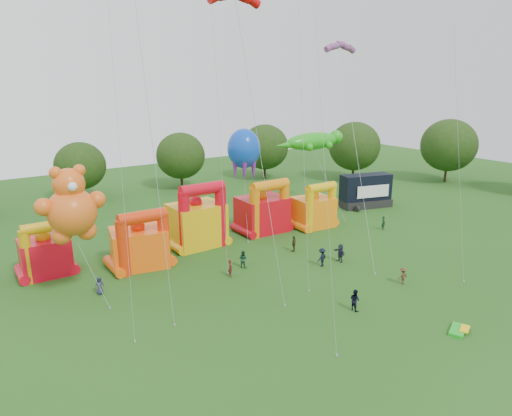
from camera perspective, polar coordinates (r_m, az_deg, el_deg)
ground at (r=34.77m, az=20.46°, el=-16.95°), size 160.00×160.00×0.00m
tree_ring at (r=31.35m, az=19.41°, el=-7.62°), size 121.85×123.93×12.07m
bouncy_castle_0 at (r=48.14m, az=-24.82°, el=-5.23°), size 4.46×3.60×5.63m
bouncy_castle_1 at (r=47.06m, az=-14.31°, el=-4.46°), size 6.06×5.23×6.14m
bouncy_castle_2 at (r=51.57m, az=-7.30°, el=-1.70°), size 5.85×4.75×7.50m
bouncy_castle_3 at (r=56.03m, az=0.94°, el=-0.45°), size 5.83×4.76×6.72m
bouncy_castle_4 at (r=58.33m, az=7.31°, el=-0.21°), size 5.15×4.29×5.93m
stage_trailer at (r=68.95m, az=13.56°, el=2.06°), size 7.96×4.75×4.89m
teddy_bear_kite at (r=39.25m, az=-21.50°, el=-1.84°), size 5.46×4.37×11.89m
gecko_kite at (r=64.47m, az=7.98°, el=5.89°), size 11.99×10.08×11.14m
octopus_kite at (r=54.81m, az=-1.39°, el=3.61°), size 4.59×6.67×12.66m
parafoil_kites at (r=45.69m, az=9.63°, el=7.24°), size 28.79×12.33×31.37m
diamond_kites at (r=37.97m, az=2.82°, el=12.37°), size 31.54×22.57×36.61m
folded_kite_bundle at (r=38.46m, az=24.00°, el=-13.77°), size 2.23×1.71×0.31m
spectator_0 at (r=42.76m, az=-18.98°, el=-9.15°), size 0.81×0.54×1.64m
spectator_1 at (r=43.90m, az=-3.22°, el=-7.50°), size 0.62×0.75×1.76m
spectator_2 at (r=45.90m, az=-1.65°, el=-6.39°), size 1.02×1.09×1.80m
spectator_3 at (r=46.63m, az=8.24°, el=-6.12°), size 1.35×0.95×1.91m
spectator_4 at (r=50.14m, az=4.75°, el=-4.46°), size 1.13×0.97×1.82m
spectator_5 at (r=48.05m, az=10.48°, el=-5.53°), size 0.83×1.85×1.92m
spectator_6 at (r=59.60m, az=9.31°, el=-1.42°), size 0.91×0.81×1.57m
spectator_7 at (r=59.23m, az=15.64°, el=-1.80°), size 0.69×0.78×1.81m
spectator_8 at (r=38.73m, az=12.25°, el=-11.16°), size 0.69×0.89×1.82m
spectator_9 at (r=44.49m, az=17.87°, el=-8.08°), size 1.09×0.70×1.59m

